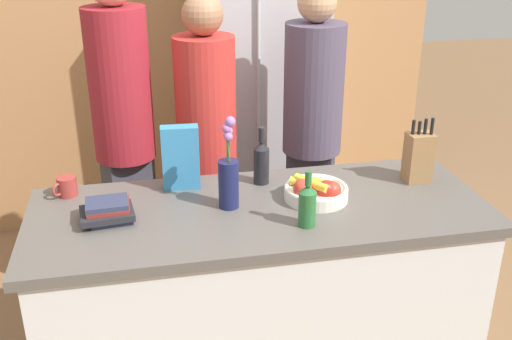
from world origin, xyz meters
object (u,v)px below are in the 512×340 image
book_stack (108,211)px  bottle_oil (307,204)px  fruit_bowl (317,190)px  person_in_red_tee (312,125)px  cereal_box (181,158)px  person_in_blue (207,142)px  bottle_vinegar (261,161)px  flower_vase (229,177)px  person_at_sink (123,124)px  knife_block (419,157)px  coffee_mug (66,187)px  refrigerator (257,85)px

book_stack → bottle_oil: (0.71, -0.18, 0.05)m
fruit_bowl → person_in_red_tee: person_in_red_tee is taller
cereal_box → person_in_blue: person_in_blue is taller
bottle_vinegar → person_in_red_tee: (0.40, 0.59, -0.07)m
flower_vase → bottle_vinegar: bearing=48.8°
bottle_oil → bottle_vinegar: bearing=102.2°
flower_vase → cereal_box: flower_vase is taller
book_stack → cereal_box: bearing=38.6°
fruit_bowl → person_at_sink: 1.06m
person_at_sink → knife_block: bearing=-51.7°
person_in_blue → bottle_vinegar: bearing=-49.9°
fruit_bowl → flower_vase: 0.36m
cereal_box → person_at_sink: 0.57m
coffee_mug → person_at_sink: (0.23, 0.51, 0.08)m
flower_vase → cereal_box: bearing=127.9°
person_at_sink → cereal_box: bearing=-89.9°
bottle_oil → bottle_vinegar: (-0.09, 0.40, 0.01)m
person_at_sink → fruit_bowl: bearing=-68.8°
bottle_oil → person_in_red_tee: size_ratio=0.13×
refrigerator → flower_vase: (-0.40, -1.41, 0.05)m
refrigerator → person_in_red_tee: refrigerator is taller
person_at_sink → person_in_red_tee: (0.96, 0.05, -0.09)m
bottle_vinegar → person_in_blue: 0.51m
fruit_bowl → coffee_mug: 1.00m
knife_block → flower_vase: 0.82m
person_at_sink → person_in_red_tee: 0.96m
refrigerator → fruit_bowl: size_ratio=7.80×
coffee_mug → refrigerator: bearing=49.2°
knife_block → person_in_blue: person_in_blue is taller
person_at_sink → flower_vase: bearing=-85.4°
cereal_box → flower_vase: bearing=-52.1°
flower_vase → book_stack: bearing=-177.2°
cereal_box → bottle_oil: cereal_box is taller
knife_block → bottle_oil: 0.64m
bottle_oil → flower_vase: bearing=141.1°
flower_vase → coffee_mug: bearing=160.2°
refrigerator → bottle_vinegar: (-0.23, -1.22, 0.02)m
fruit_bowl → person_in_red_tee: size_ratio=0.15×
fruit_bowl → person_at_sink: person_at_sink is taller
fruit_bowl → bottle_oil: bearing=-116.1°
bottle_oil → bottle_vinegar: size_ratio=0.87×
person_in_red_tee → knife_block: bearing=-43.8°
flower_vase → knife_block: bearing=5.9°
coffee_mug → person_in_blue: size_ratio=0.06×
book_stack → person_at_sink: bearing=85.4°
flower_vase → cereal_box: 0.27m
fruit_bowl → coffee_mug: (-0.97, 0.24, -0.00)m
flower_vase → person_at_sink: person_at_sink is taller
fruit_bowl → book_stack: bearing=-179.3°
book_stack → fruit_bowl: bearing=0.7°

